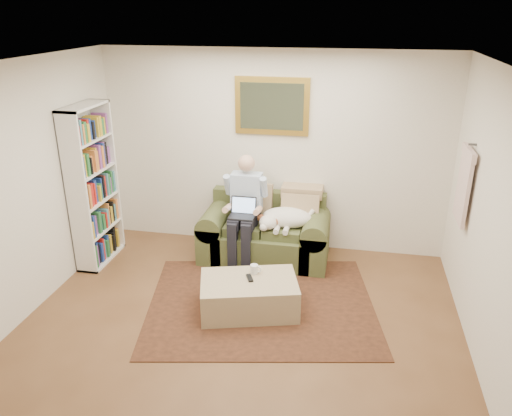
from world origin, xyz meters
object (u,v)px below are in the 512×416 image
(sofa, at_px, (265,238))
(coffee_mug, at_px, (254,269))
(seated_man, at_px, (244,212))
(bookshelf, at_px, (93,186))
(laptop, at_px, (243,211))
(ottoman, at_px, (249,295))
(sleeping_dog, at_px, (287,217))

(sofa, bearing_deg, coffee_mug, -85.96)
(seated_man, xyz_separation_m, bookshelf, (-1.84, -0.31, 0.32))
(sofa, bearing_deg, bookshelf, -167.70)
(sofa, bearing_deg, seated_man, -148.55)
(laptop, xyz_separation_m, ottoman, (0.30, -1.04, -0.53))
(laptop, height_order, sleeping_dog, laptop)
(sleeping_dog, bearing_deg, bookshelf, -171.09)
(sofa, relative_size, ottoman, 1.60)
(sofa, relative_size, laptop, 5.15)
(laptop, distance_m, ottoman, 1.21)
(ottoman, bearing_deg, sleeping_dog, 78.53)
(sleeping_dog, height_order, coffee_mug, sleeping_dog)
(coffee_mug, xyz_separation_m, bookshelf, (-2.16, 0.64, 0.58))
(laptop, relative_size, coffee_mug, 3.15)
(sofa, distance_m, coffee_mug, 1.10)
(seated_man, height_order, laptop, seated_man)
(sofa, distance_m, laptop, 0.54)
(seated_man, xyz_separation_m, ottoman, (0.30, -1.11, -0.50))
(sofa, bearing_deg, laptop, -138.98)
(sleeping_dog, bearing_deg, laptop, -166.36)
(sleeping_dog, relative_size, bookshelf, 0.33)
(laptop, distance_m, sleeping_dog, 0.56)
(sofa, distance_m, bookshelf, 2.25)
(sleeping_dog, height_order, bookshelf, bookshelf)
(laptop, relative_size, sleeping_dog, 0.47)
(laptop, distance_m, coffee_mug, 0.98)
(sofa, height_order, ottoman, sofa)
(seated_man, relative_size, bookshelf, 0.68)
(ottoman, height_order, bookshelf, bookshelf)
(seated_man, height_order, sleeping_dog, seated_man)
(seated_man, distance_m, bookshelf, 1.89)
(laptop, bearing_deg, ottoman, -74.09)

